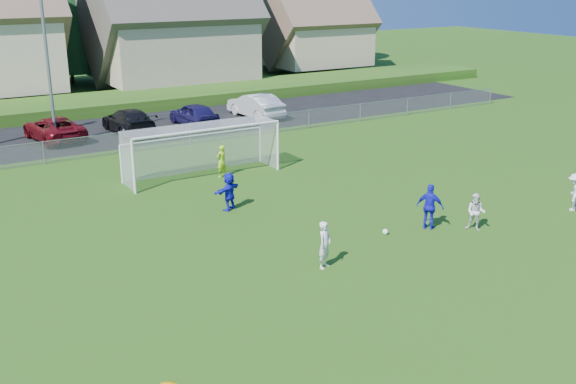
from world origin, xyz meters
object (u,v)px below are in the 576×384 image
player_white_c (574,192)px  soccer_goal (200,142)px  car_d (129,121)px  car_e (194,114)px  player_blue_a (430,207)px  car_f (256,105)px  car_c (54,129)px  goalkeeper (221,161)px  player_blue_b (229,191)px  soccer_ball (385,232)px  player_white_b (476,212)px  player_white_a (325,245)px

player_white_c → soccer_goal: soccer_goal is taller
car_d → soccer_goal: bearing=88.7°
car_e → player_white_c: bearing=102.0°
player_blue_a → car_f: size_ratio=0.36×
car_c → player_white_c: bearing=115.1°
car_e → car_f: car_f is taller
car_e → goalkeeper: bearing=68.4°
player_white_c → goalkeeper: 15.55m
player_blue_b → car_f: car_f is taller
soccer_ball → player_white_b: size_ratio=0.15×
car_e → soccer_goal: soccer_goal is taller
car_c → player_blue_b: bearing=93.7°
car_c → soccer_goal: (4.35, -10.99, 0.93)m
player_white_c → player_blue_a: bearing=-52.7°
car_c → car_d: bearing=166.7°
car_d → car_e: car_d is taller
goalkeeper → car_e: goalkeeper is taller
player_blue_a → soccer_goal: soccer_goal is taller
soccer_ball → goalkeeper: (-1.94, 9.90, 0.67)m
car_c → car_d: (4.34, -0.40, 0.04)m
car_e → car_f: (4.60, 0.27, 0.07)m
player_white_a → player_blue_b: player_white_a is taller
soccer_ball → goalkeeper: 10.11m
player_blue_b → car_f: (9.85, 15.85, 0.02)m
soccer_ball → player_blue_b: player_blue_b is taller
player_white_a → soccer_ball: bearing=-10.1°
car_d → car_f: car_f is taller
player_white_a → goalkeeper: player_white_a is taller
goalkeeper → car_d: 11.35m
player_white_a → car_d: bearing=58.5°
soccer_ball → car_c: size_ratio=0.04×
car_c → car_d: car_d is taller
player_white_a → car_e: bearing=47.9°
player_white_c → player_blue_b: player_blue_b is taller
goalkeeper → car_e: (3.47, 11.20, -0.05)m
player_white_a → player_blue_a: size_ratio=0.91×
soccer_ball → car_d: 21.40m
soccer_ball → car_c: car_c is taller
car_f → soccer_goal: bearing=46.6°
player_blue_b → car_d: (1.02, 15.71, -0.05)m
player_blue_b → goalkeeper: size_ratio=1.01×
soccer_ball → player_white_a: bearing=-160.9°
player_blue_a → car_d: (-4.49, 21.59, -0.14)m
player_white_c → car_c: 28.00m
car_c → car_e: size_ratio=1.16×
car_d → soccer_goal: soccer_goal is taller
goalkeeper → car_f: size_ratio=0.32×
player_white_a → car_e: (5.12, 22.33, -0.07)m
player_white_b → player_white_c: bearing=53.4°
soccer_ball → goalkeeper: bearing=101.1°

